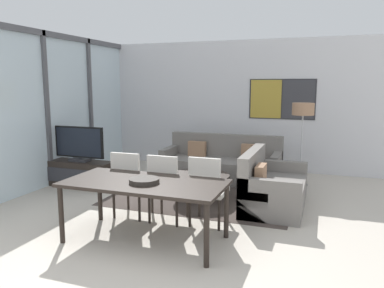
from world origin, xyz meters
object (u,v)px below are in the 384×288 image
(sofa_side, at_px, (269,189))
(television, at_px, (79,144))
(dining_chair_left, at_px, (130,181))
(fruit_bowl, at_px, (144,180))
(coffee_table, at_px, (200,181))
(tv_console, at_px, (81,174))
(sofa_main, at_px, (222,165))
(dining_chair_right, at_px, (207,187))
(floor_lamp, at_px, (303,114))
(dining_chair_centre, at_px, (166,184))
(dining_table, at_px, (145,187))

(sofa_side, bearing_deg, television, 89.47)
(dining_chair_left, xyz_separation_m, fruit_bowl, (0.58, -0.70, 0.23))
(coffee_table, relative_size, fruit_bowl, 2.72)
(fruit_bowl, bearing_deg, tv_console, 140.91)
(coffee_table, bearing_deg, television, 179.88)
(sofa_main, xyz_separation_m, dining_chair_right, (0.46, -2.44, 0.25))
(sofa_main, bearing_deg, dining_chair_right, -79.39)
(floor_lamp, bearing_deg, sofa_side, -103.74)
(sofa_main, distance_m, coffee_table, 1.37)
(tv_console, xyz_separation_m, dining_chair_centre, (2.22, -1.14, 0.30))
(television, bearing_deg, fruit_bowl, -39.11)
(sofa_main, bearing_deg, dining_chair_centre, -92.32)
(tv_console, height_order, dining_chair_centre, dining_chair_centre)
(dining_table, height_order, dining_chair_left, dining_chair_left)
(sofa_main, distance_m, dining_chair_right, 2.49)
(television, height_order, dining_chair_right, television)
(dining_table, bearing_deg, fruit_bowl, -66.34)
(television, distance_m, sofa_main, 2.74)
(television, bearing_deg, floor_lamp, 20.55)
(tv_console, bearing_deg, television, 90.00)
(dining_chair_left, xyz_separation_m, floor_lamp, (2.14, 2.55, 0.79))
(dining_chair_right, bearing_deg, dining_chair_centre, -173.51)
(dining_chair_left, bearing_deg, floor_lamp, 49.98)
(tv_console, bearing_deg, sofa_main, 30.41)
(television, bearing_deg, sofa_side, -0.53)
(television, relative_size, coffee_table, 1.05)
(dining_chair_centre, height_order, dining_chair_right, same)
(fruit_bowl, bearing_deg, television, 140.89)
(television, height_order, dining_chair_left, television)
(sofa_side, bearing_deg, coffee_table, 88.64)
(sofa_side, distance_m, dining_chair_right, 1.27)
(dining_table, xyz_separation_m, fruit_bowl, (0.02, -0.05, 0.10))
(television, relative_size, dining_table, 0.52)
(coffee_table, bearing_deg, tv_console, 179.90)
(coffee_table, distance_m, dining_chair_centre, 1.16)
(dining_chair_right, bearing_deg, coffee_table, 113.11)
(sofa_main, distance_m, dining_chair_centre, 2.52)
(fruit_bowl, xyz_separation_m, floor_lamp, (1.56, 3.25, 0.57))
(sofa_side, xyz_separation_m, dining_chair_right, (-0.67, -1.04, 0.25))
(dining_chair_left, height_order, floor_lamp, floor_lamp)
(television, bearing_deg, dining_chair_centre, -27.13)
(floor_lamp, bearing_deg, television, -159.45)
(tv_console, bearing_deg, dining_chair_left, -34.05)
(sofa_main, distance_m, sofa_side, 1.79)
(coffee_table, height_order, dining_chair_left, dining_chair_left)
(tv_console, bearing_deg, dining_chair_right, -21.13)
(dining_chair_centre, bearing_deg, sofa_main, 87.68)
(television, distance_m, floor_lamp, 4.10)
(sofa_side, height_order, fruit_bowl, sofa_side)
(sofa_side, relative_size, fruit_bowl, 4.11)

